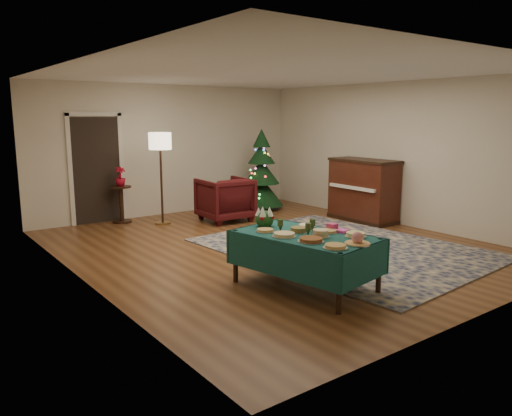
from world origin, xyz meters
TOP-DOWN VIEW (x-y plane):
  - room_shell at (0.00, 0.00)m, footprint 7.00×7.00m
  - doorway at (-1.60, 3.48)m, footprint 1.08×0.04m
  - rug at (0.78, -0.77)m, footprint 3.50×4.42m
  - buffet_table at (-0.92, -1.75)m, footprint 1.29×1.86m
  - platter_0 at (-1.09, -2.41)m, footprint 0.27×0.27m
  - platter_1 at (-0.78, -2.44)m, footprint 0.29×0.29m
  - platter_2 at (-0.53, -2.19)m, footprint 0.25×0.25m
  - platter_3 at (-1.10, -2.05)m, footprint 0.31×0.31m
  - platter_4 at (-0.87, -1.95)m, footprint 0.21×0.21m
  - platter_5 at (-0.64, -1.84)m, footprint 0.26×0.26m
  - platter_6 at (-1.19, -1.68)m, footprint 0.29×0.29m
  - platter_7 at (-0.91, -1.62)m, footprint 0.23×0.23m
  - platter_8 at (-0.64, -1.46)m, footprint 0.22×0.22m
  - platter_9 at (-1.22, -1.35)m, footprint 0.23×0.23m
  - goblet_0 at (-1.07, -1.46)m, footprint 0.07×0.07m
  - goblet_1 at (-0.74, -1.69)m, footprint 0.07×0.07m
  - goblet_2 at (-0.95, -1.83)m, footprint 0.07×0.07m
  - napkin_stack at (-0.49, -1.94)m, footprint 0.15×0.15m
  - gift_box at (-0.51, -1.79)m, footprint 0.12×0.12m
  - centerpiece at (-1.03, -1.10)m, footprint 0.24×0.24m
  - armchair at (0.47, 2.14)m, footprint 0.97×0.92m
  - floor_lamp at (-0.66, 2.61)m, footprint 0.43×0.43m
  - side_table at (-1.25, 3.20)m, footprint 0.40×0.40m
  - potted_plant at (-1.25, 3.20)m, footprint 0.21×0.37m
  - christmas_tree at (1.84, 2.73)m, footprint 1.30×1.30m
  - piano at (2.68, 0.51)m, footprint 0.71×1.44m

SIDE VIEW (x-z plane):
  - rug at x=0.78m, z-range 0.00..0.02m
  - side_table at x=-1.25m, z-range -0.01..0.71m
  - armchair at x=0.47m, z-range 0.00..0.95m
  - buffet_table at x=-0.92m, z-range 0.20..0.86m
  - piano at x=2.68m, z-range -0.01..1.21m
  - platter_5 at x=-0.64m, z-range 0.66..0.70m
  - platter_9 at x=-1.22m, z-range 0.66..0.70m
  - platter_8 at x=-0.64m, z-range 0.66..0.70m
  - napkin_stack at x=-0.49m, z-range 0.66..0.70m
  - platter_0 at x=-1.09m, z-range 0.66..0.70m
  - platter_3 at x=-1.10m, z-range 0.66..0.71m
  - platter_6 at x=-1.19m, z-range 0.66..0.71m
  - platter_2 at x=-0.53m, z-range 0.66..0.72m
  - platter_7 at x=-0.91m, z-range 0.66..0.73m
  - platter_4 at x=-0.87m, z-range 0.66..0.75m
  - gift_box at x=-0.51m, z-range 0.66..0.75m
  - platter_1 at x=-0.78m, z-range 0.65..0.79m
  - goblet_0 at x=-1.07m, z-range 0.67..0.82m
  - goblet_1 at x=-0.74m, z-range 0.67..0.82m
  - goblet_2 at x=-0.95m, z-range 0.67..0.82m
  - centerpiece at x=-1.03m, z-range 0.64..0.92m
  - christmas_tree at x=1.84m, z-range -0.09..1.70m
  - potted_plant at x=-1.25m, z-range 0.72..0.93m
  - doorway at x=-1.60m, z-range 0.02..2.18m
  - room_shell at x=0.00m, z-range -2.15..4.85m
  - floor_lamp at x=-0.66m, z-range 0.61..2.37m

